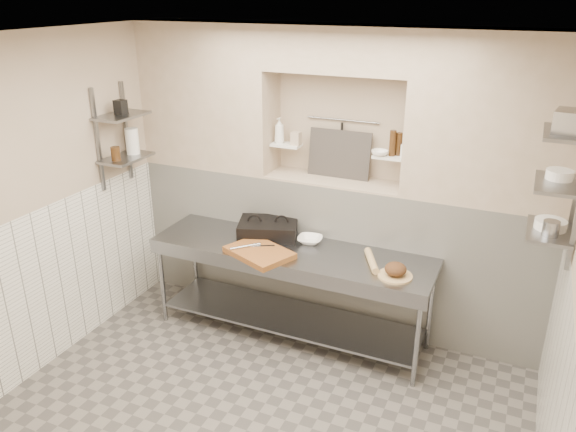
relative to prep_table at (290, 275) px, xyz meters
The scene contains 45 objects.
floor 1.39m from the prep_table, 79.95° to the right, with size 4.00×3.90×0.10m, color #625C57.
ceiling 2.51m from the prep_table, 79.95° to the right, with size 4.00×3.90×0.10m, color silver.
wall_left 2.32m from the prep_table, 147.26° to the right, with size 0.10×3.90×2.80m, color tan.
wall_back 1.13m from the prep_table, 75.60° to the left, with size 4.00×0.10×2.80m, color tan.
backwall_lower 0.61m from the prep_table, 69.70° to the left, with size 4.00×0.40×1.40m, color white.
alcove_sill 0.98m from the prep_table, 69.70° to the left, with size 1.30×0.40×0.02m, color tan.
backwall_pillar_left 1.92m from the prep_table, 153.06° to the left, with size 1.35×0.40×1.40m, color tan.
backwall_pillar_right 2.19m from the prep_table, 20.27° to the left, with size 1.35×0.40×1.40m, color tan.
backwall_header 2.05m from the prep_table, 69.70° to the left, with size 1.30×0.40×0.40m, color tan.
wainscot_left 2.14m from the prep_table, 146.39° to the right, with size 0.02×3.90×1.40m, color white.
wainscot_right 2.50m from the prep_table, 28.28° to the right, with size 0.02×3.90×1.40m, color white.
alcove_shelf_left 1.23m from the prep_table, 117.12° to the left, with size 0.28×0.16×0.03m, color white.
alcove_shelf_right 1.39m from the prep_table, 38.61° to the left, with size 0.28×0.16×0.03m, color white.
utensil_rail 1.52m from the prep_table, 74.11° to the left, with size 0.02×0.02×0.70m, color gray.
hanging_steel 1.36m from the prep_table, 73.69° to the left, with size 0.02×0.02×0.30m, color black.
splash_panel 1.22m from the prep_table, 72.54° to the left, with size 0.60×0.02×0.45m, color #383330.
shelf_rail_left_a 2.11m from the prep_table, behind, with size 0.03×0.03×0.95m, color slate.
shelf_rail_left_b 2.14m from the prep_table, 169.31° to the right, with size 0.03×0.03×0.95m, color slate.
wall_shelf_left_lower 1.90m from the prep_table, behind, with size 0.30×0.50×0.03m, color slate.
wall_shelf_left_upper 2.13m from the prep_table, behind, with size 0.30×0.50×0.03m, color slate.
wall_shelf_right_lower 2.23m from the prep_table, ahead, with size 0.30×0.50×0.03m, color slate.
wall_shelf_right_mid 2.38m from the prep_table, ahead, with size 0.30×0.50×0.03m, color slate.
wall_shelf_right_upper 2.58m from the prep_table, ahead, with size 0.30×0.50×0.03m, color slate.
prep_table is the anchor object (origin of this frame).
panini_press 0.49m from the prep_table, 148.43° to the left, with size 0.64×0.55×0.15m.
cutting_board 0.41m from the prep_table, 133.55° to the right, with size 0.56×0.39×0.05m, color brown.
knife_blade 0.40m from the prep_table, 150.28° to the right, with size 0.24×0.03×0.01m, color gray.
tongs 0.51m from the prep_table, 147.96° to the right, with size 0.03×0.03×0.28m, color gray.
mixing_bowl 0.37m from the prep_table, 63.09° to the left, with size 0.23×0.23×0.06m, color white.
rolling_pin 0.80m from the prep_table, ahead, with size 0.06×0.06×0.40m, color tan.
bread_board 1.03m from the prep_table, ahead, with size 0.28×0.28×0.02m, color tan.
bread_loaf 1.05m from the prep_table, ahead, with size 0.18×0.18×0.11m, color #4C2D19.
bottle_soap 1.37m from the prep_table, 122.63° to the left, with size 0.09×0.09×0.24m, color white.
jar_alcove 1.28m from the prep_table, 108.37° to the left, with size 0.08×0.08×0.12m, color tan.
bowl_alcove 1.37m from the prep_table, 39.93° to the left, with size 0.15×0.15×0.05m, color white.
condiment_a 1.53m from the prep_table, 37.83° to the left, with size 0.06×0.06×0.20m, color #38210D.
condiment_b 1.50m from the prep_table, 37.68° to the left, with size 0.06×0.06×0.23m, color #38210D.
condiment_c 1.51m from the prep_table, 34.14° to the left, with size 0.06×0.06×0.11m, color white.
jug_left 1.96m from the prep_table, behind, with size 0.12×0.12×0.25m, color white.
jar_left 1.95m from the prep_table, behind, with size 0.08×0.08×0.13m, color #38210D.
box_left_upper 2.18m from the prep_table, behind, with size 0.09×0.09×0.13m, color black.
bowl_right 2.24m from the prep_table, ahead, with size 0.22×0.22×0.07m, color white.
canister_right 2.26m from the prep_table, ahead, with size 0.11×0.11×0.11m, color gray.
bowl_right_mid 2.40m from the prep_table, ahead, with size 0.18×0.18×0.07m, color white.
basket_right 2.63m from the prep_table, ahead, with size 0.19×0.23×0.15m, color gray.
Camera 1 is at (1.62, -2.99, 3.09)m, focal length 35.00 mm.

